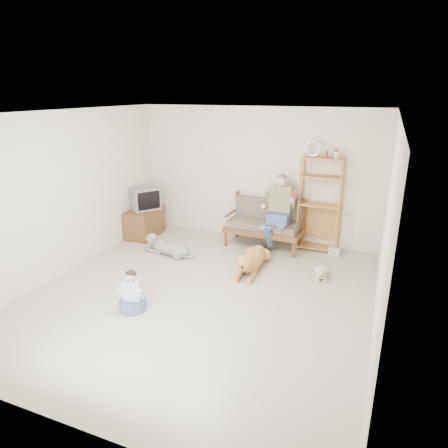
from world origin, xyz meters
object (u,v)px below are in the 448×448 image
at_px(loveseat, 265,222).
at_px(tv_stand, 145,222).
at_px(golden_retriever, 252,260).
at_px(etagere, 320,204).

distance_m(loveseat, tv_stand, 2.59).
xyz_separation_m(loveseat, golden_retriever, (0.13, -1.21, -0.30)).
height_order(loveseat, etagere, etagere).
bearing_deg(tv_stand, golden_retriever, -19.60).
relative_size(loveseat, etagere, 0.72).
bearing_deg(golden_retriever, etagere, 54.85).
xyz_separation_m(etagere, golden_retriever, (-0.89, -1.38, -0.75)).
bearing_deg(golden_retriever, tv_stand, 161.30).
distance_m(etagere, tv_stand, 3.67).
bearing_deg(tv_stand, loveseat, 6.27).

